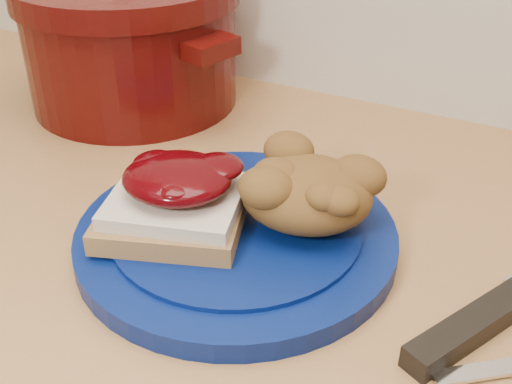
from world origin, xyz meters
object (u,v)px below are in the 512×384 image
at_px(dutch_oven, 131,41).
at_px(pepper_grinder, 157,41).
at_px(chef_knife, 509,302).
at_px(plate, 236,237).

xyz_separation_m(dutch_oven, pepper_grinder, (0.01, 0.04, -0.01)).
xyz_separation_m(chef_knife, pepper_grinder, (-0.51, 0.25, 0.06)).
relative_size(plate, pepper_grinder, 2.11).
relative_size(chef_knife, pepper_grinder, 2.35).
bearing_deg(dutch_oven, chef_knife, -21.72).
distance_m(plate, dutch_oven, 0.37).
relative_size(dutch_oven, pepper_grinder, 2.50).
bearing_deg(dutch_oven, plate, -39.06).
bearing_deg(chef_knife, dutch_oven, 94.78).
distance_m(plate, pepper_grinder, 0.39).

